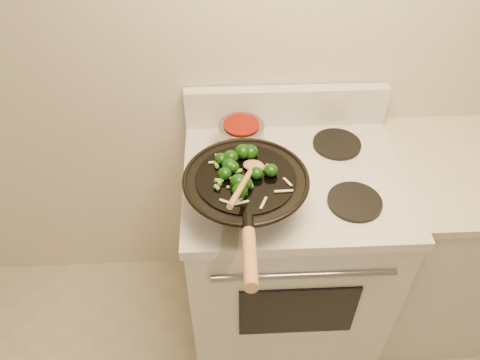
{
  "coord_description": "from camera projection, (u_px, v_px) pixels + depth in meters",
  "views": [
    {
      "loc": [
        -0.53,
        -0.03,
        2.04
      ],
      "look_at": [
        -0.48,
        1.04,
        1.03
      ],
      "focal_mm": 35.0,
      "sensor_mm": 36.0,
      "label": 1
    }
  ],
  "objects": [
    {
      "name": "wok",
      "position": [
        246.0,
        190.0,
        1.47
      ],
      "size": [
        0.4,
        0.66,
        0.22
      ],
      "color": "black",
      "rests_on": "stove"
    },
    {
      "name": "wooden_spoon",
      "position": [
        247.0,
        176.0,
        1.39
      ],
      "size": [
        0.13,
        0.3,
        0.11
      ],
      "color": "#AB7443",
      "rests_on": "wok"
    },
    {
      "name": "saucepan",
      "position": [
        241.0,
        135.0,
        1.7
      ],
      "size": [
        0.17,
        0.27,
        0.1
      ],
      "color": "gray",
      "rests_on": "stove"
    },
    {
      "name": "stirfry",
      "position": [
        240.0,
        168.0,
        1.44
      ],
      "size": [
        0.25,
        0.26,
        0.05
      ],
      "color": "black",
      "rests_on": "wok"
    },
    {
      "name": "stove",
      "position": [
        286.0,
        252.0,
        1.96
      ],
      "size": [
        0.78,
        0.67,
        1.08
      ],
      "color": "silver",
      "rests_on": "ground"
    },
    {
      "name": "counter_unit",
      "position": [
        462.0,
        243.0,
        2.01
      ],
      "size": [
        0.86,
        0.62,
        0.91
      ],
      "color": "silver",
      "rests_on": "ground"
    }
  ]
}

